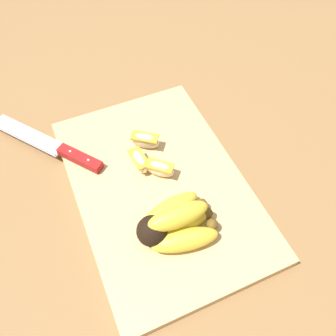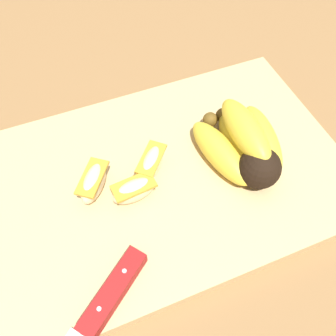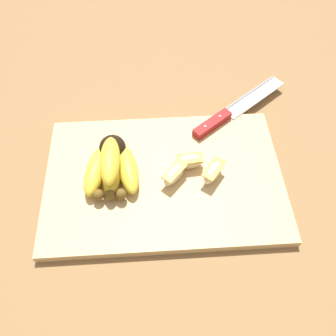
% 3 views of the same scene
% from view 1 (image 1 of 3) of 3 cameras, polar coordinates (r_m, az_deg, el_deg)
% --- Properties ---
extents(ground_plane, '(6.00, 6.00, 0.00)m').
position_cam_1_polar(ground_plane, '(0.70, -2.66, -2.43)').
color(ground_plane, olive).
extents(cutting_board, '(0.47, 0.31, 0.02)m').
position_cam_1_polar(cutting_board, '(0.68, -1.44, -3.01)').
color(cutting_board, tan).
rests_on(cutting_board, ground_plane).
extents(banana_bunch, '(0.12, 0.14, 0.07)m').
position_cam_1_polar(banana_bunch, '(0.60, 1.11, -9.04)').
color(banana_bunch, black).
rests_on(banana_bunch, cutting_board).
extents(chefs_knife, '(0.24, 0.19, 0.02)m').
position_cam_1_polar(chefs_knife, '(0.75, -17.06, 2.82)').
color(chefs_knife, silver).
rests_on(chefs_knife, cutting_board).
extents(apple_wedge_near, '(0.06, 0.03, 0.03)m').
position_cam_1_polar(apple_wedge_near, '(0.69, -4.74, 1.13)').
color(apple_wedge_near, beige).
rests_on(apple_wedge_near, cutting_board).
extents(apple_wedge_middle, '(0.05, 0.06, 0.04)m').
position_cam_1_polar(apple_wedge_middle, '(0.72, -3.79, 4.51)').
color(apple_wedge_middle, beige).
rests_on(apple_wedge_middle, cutting_board).
extents(apple_wedge_far, '(0.06, 0.06, 0.04)m').
position_cam_1_polar(apple_wedge_far, '(0.67, -1.22, -0.40)').
color(apple_wedge_far, beige).
rests_on(apple_wedge_far, cutting_board).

